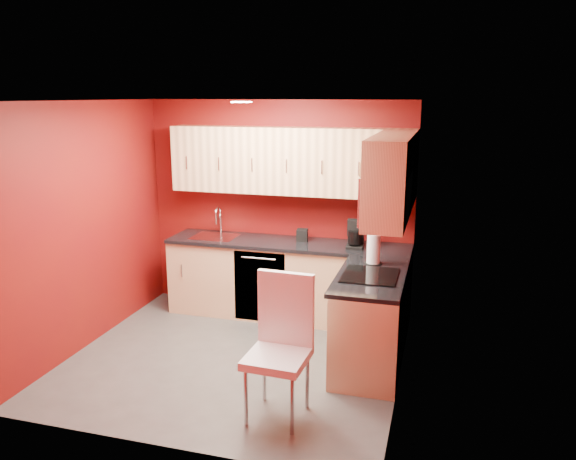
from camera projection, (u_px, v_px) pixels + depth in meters
The scene contains 21 objects.
floor at pixel (236, 358), 5.58m from camera, with size 3.20×3.20×0.00m, color #494744.
ceiling at pixel (230, 101), 5.00m from camera, with size 3.20×3.20×0.00m, color white.
wall_back at pixel (279, 207), 6.69m from camera, with size 3.20×3.20×0.00m, color #660F09.
wall_front at pixel (154, 288), 3.89m from camera, with size 3.20×3.20×0.00m, color #660F09.
wall_left at pixel (86, 226), 5.71m from camera, with size 3.00×3.00×0.00m, color #660F09.
wall_right at pixel (405, 249), 4.87m from camera, with size 3.00×3.00×0.00m, color #660F09.
base_cabinets_back at pixel (288, 281), 6.55m from camera, with size 2.80×0.60×0.87m, color tan.
base_cabinets_right at pixel (371, 322), 5.37m from camera, with size 0.60×1.30×0.87m, color tan.
countertop_back at pixel (287, 244), 6.43m from camera, with size 2.80×0.63×0.04m, color black.
countertop_right at pixel (371, 277), 5.25m from camera, with size 0.63×1.27×0.04m, color black.
upper_cabinets_back at pixel (291, 161), 6.34m from camera, with size 2.80×0.35×0.75m, color #E9BB84.
upper_cabinets_right at pixel (393, 169), 5.18m from camera, with size 0.35×1.55×0.75m.
microwave at pixel (386, 197), 5.01m from camera, with size 0.42×0.76×0.42m.
cooktop at pixel (370, 275), 5.22m from camera, with size 0.50×0.55×0.01m, color black.
sink at pixel (215, 234), 6.67m from camera, with size 0.52×0.42×0.35m.
dishwasher_front at pixel (260, 287), 6.34m from camera, with size 0.60×0.02×0.82m, color black.
downlight at pixel (241, 102), 5.28m from camera, with size 0.20×0.20×0.01m, color white.
coffee_maker at pixel (355, 234), 6.15m from camera, with size 0.18×0.24×0.30m, color black, non-canonical shape.
napkin_holder at pixel (302, 235), 6.47m from camera, with size 0.13×0.13×0.13m, color black, non-canonical shape.
paper_towel at pixel (373, 249), 5.56m from camera, with size 0.17×0.17×0.30m, color white, non-canonical shape.
dining_chair at pixel (277, 350), 4.44m from camera, with size 0.47×0.49×1.17m, color white, non-canonical shape.
Camera 1 is at (1.89, -4.79, 2.55)m, focal length 35.00 mm.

